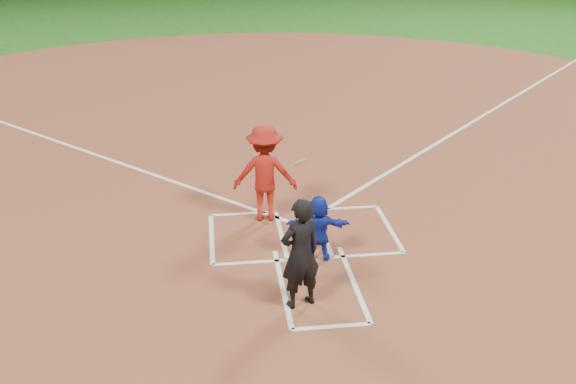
{
  "coord_description": "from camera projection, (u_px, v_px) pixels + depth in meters",
  "views": [
    {
      "loc": [
        -1.51,
        -9.96,
        5.27
      ],
      "look_at": [
        -0.3,
        -0.4,
        1.0
      ],
      "focal_mm": 40.0,
      "sensor_mm": 36.0,
      "label": 1
    }
  ],
  "objects": [
    {
      "name": "ground",
      "position": [
        302.0,
        234.0,
        11.35
      ],
      "size": [
        120.0,
        120.0,
        0.0
      ],
      "primitive_type": "plane",
      "color": "#1D5916",
      "rests_on": "ground"
    },
    {
      "name": "home_plate_dirt",
      "position": [
        269.0,
        128.0,
        16.78
      ],
      "size": [
        28.0,
        28.0,
        0.01
      ],
      "primitive_type": "cylinder",
      "color": "brown",
      "rests_on": "ground"
    },
    {
      "name": "home_plate",
      "position": [
        302.0,
        233.0,
        11.34
      ],
      "size": [
        0.6,
        0.6,
        0.02
      ],
      "primitive_type": "cylinder",
      "rotation": [
        0.0,
        0.0,
        3.14
      ],
      "color": "white",
      "rests_on": "home_plate_dirt"
    },
    {
      "name": "catcher",
      "position": [
        318.0,
        228.0,
        10.3
      ],
      "size": [
        1.06,
        0.44,
        1.11
      ],
      "primitive_type": "imported",
      "rotation": [
        0.0,
        0.0,
        3.03
      ],
      "color": "#1429A6",
      "rests_on": "home_plate_dirt"
    },
    {
      "name": "umpire",
      "position": [
        300.0,
        254.0,
        8.97
      ],
      "size": [
        0.72,
        0.59,
        1.68
      ],
      "primitive_type": "imported",
      "rotation": [
        0.0,
        0.0,
        3.51
      ],
      "color": "black",
      "rests_on": "home_plate_dirt"
    },
    {
      "name": "chalk_markings",
      "position": [
        271.0,
        136.0,
        16.13
      ],
      "size": [
        28.35,
        17.32,
        0.01
      ],
      "color": "white",
      "rests_on": "home_plate_dirt"
    },
    {
      "name": "batter_at_plate",
      "position": [
        265.0,
        173.0,
        11.53
      ],
      "size": [
        1.42,
        0.95,
        1.79
      ],
      "color": "#A61C12",
      "rests_on": "home_plate_dirt"
    }
  ]
}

